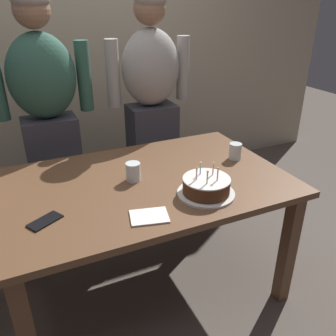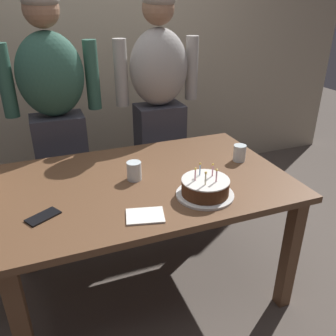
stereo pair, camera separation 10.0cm
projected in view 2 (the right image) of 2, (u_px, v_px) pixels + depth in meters
name	position (u px, v px, depth m)	size (l,w,h in m)	color
ground_plane	(149.00, 284.00, 2.17)	(10.00, 10.00, 0.00)	#564C44
back_wall	(87.00, 39.00, 2.91)	(5.20, 0.10, 2.60)	tan
dining_table	(146.00, 195.00, 1.89)	(1.50, 0.96, 0.74)	brown
birthday_cake	(205.00, 188.00, 1.68)	(0.28, 0.28, 0.16)	white
water_glass_near	(239.00, 153.00, 2.05)	(0.07, 0.07, 0.10)	silver
water_glass_far	(134.00, 171.00, 1.83)	(0.08, 0.08, 0.10)	silver
cell_phone	(43.00, 217.00, 1.53)	(0.14, 0.07, 0.01)	black
napkin_stack	(145.00, 216.00, 1.53)	(0.17, 0.12, 0.01)	white
person_man_bearded	(57.00, 122.00, 2.29)	(0.61, 0.27, 1.66)	#33333D
person_woman_cardigan	(159.00, 111.00, 2.52)	(0.61, 0.27, 1.66)	#33333D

